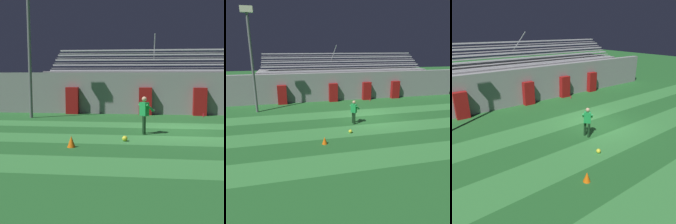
# 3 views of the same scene
# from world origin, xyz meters

# --- Properties ---
(ground_plane) EXTENTS (80.00, 80.00, 0.00)m
(ground_plane) POSITION_xyz_m (0.00, 0.00, 0.00)
(ground_plane) COLOR #236028
(turf_stripe_near) EXTENTS (28.00, 1.89, 0.01)m
(turf_stripe_near) POSITION_xyz_m (0.00, -6.00, 0.00)
(turf_stripe_near) COLOR #38843D
(turf_stripe_near) RESTS_ON ground
(turf_stripe_mid) EXTENTS (28.00, 1.89, 0.01)m
(turf_stripe_mid) POSITION_xyz_m (0.00, -2.23, 0.00)
(turf_stripe_mid) COLOR #38843D
(turf_stripe_mid) RESTS_ON ground
(turf_stripe_far) EXTENTS (28.00, 1.89, 0.01)m
(turf_stripe_far) POSITION_xyz_m (0.00, 1.54, 0.00)
(turf_stripe_far) COLOR #38843D
(turf_stripe_far) RESTS_ON ground
(back_wall) EXTENTS (24.00, 0.60, 2.80)m
(back_wall) POSITION_xyz_m (0.00, 6.50, 1.40)
(back_wall) COLOR gray
(back_wall) RESTS_ON ground
(padding_pillar_gate_left) EXTENTS (0.84, 0.44, 1.81)m
(padding_pillar_gate_left) POSITION_xyz_m (-1.76, 5.95, 0.90)
(padding_pillar_gate_left) COLOR maroon
(padding_pillar_gate_left) RESTS_ON ground
(padding_pillar_gate_right) EXTENTS (0.84, 0.44, 1.81)m
(padding_pillar_gate_right) POSITION_xyz_m (1.76, 5.95, 0.90)
(padding_pillar_gate_right) COLOR maroon
(padding_pillar_gate_right) RESTS_ON ground
(padding_pillar_far_left) EXTENTS (0.84, 0.44, 1.81)m
(padding_pillar_far_left) POSITION_xyz_m (-6.68, 5.95, 0.90)
(padding_pillar_far_left) COLOR maroon
(padding_pillar_far_left) RESTS_ON ground
(padding_pillar_far_right) EXTENTS (0.84, 0.44, 1.81)m
(padding_pillar_far_right) POSITION_xyz_m (4.95, 5.95, 0.90)
(padding_pillar_far_right) COLOR maroon
(padding_pillar_far_right) RESTS_ON ground
(bleacher_stand) EXTENTS (18.00, 4.05, 5.43)m
(bleacher_stand) POSITION_xyz_m (-0.00, 8.84, 1.50)
(bleacher_stand) COLOR gray
(bleacher_stand) RESTS_ON ground
(floodlight_pole) EXTENTS (0.90, 0.36, 8.12)m
(floodlight_pole) POSITION_xyz_m (-8.74, 3.75, 5.13)
(floodlight_pole) COLOR slate
(floodlight_pole) RESTS_ON ground
(goalkeeper) EXTENTS (0.74, 0.74, 1.67)m
(goalkeeper) POSITION_xyz_m (-1.77, -0.88, 0.95)
(goalkeeper) COLOR #143319
(goalkeeper) RESTS_ON ground
(soccer_ball) EXTENTS (0.22, 0.22, 0.22)m
(soccer_ball) POSITION_xyz_m (-2.51, -2.56, 0.11)
(soccer_ball) COLOR yellow
(soccer_ball) RESTS_ON ground
(traffic_cone) EXTENTS (0.30, 0.30, 0.42)m
(traffic_cone) POSITION_xyz_m (-4.37, -3.80, 0.21)
(traffic_cone) COLOR orange
(traffic_cone) RESTS_ON ground
(water_bottle) EXTENTS (0.07, 0.07, 0.24)m
(water_bottle) POSITION_xyz_m (1.88, 5.24, 0.12)
(water_bottle) COLOR red
(water_bottle) RESTS_ON ground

